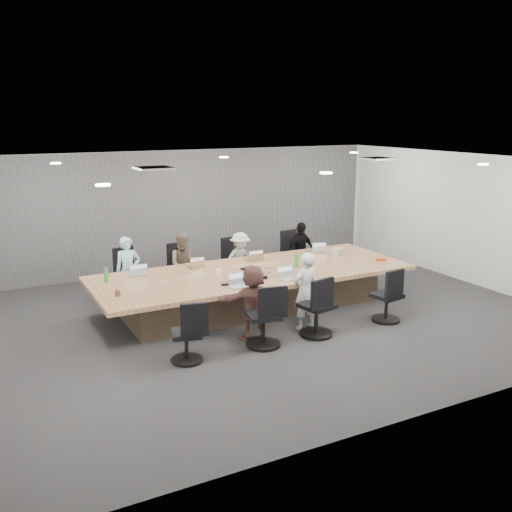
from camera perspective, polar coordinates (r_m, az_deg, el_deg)
name	(u,v)px	position (r m, az deg, el deg)	size (l,w,h in m)	color
floor	(266,316)	(10.50, 1.01, -6.04)	(10.00, 8.00, 0.00)	#2D2D2F
ceiling	(267,162)	(9.90, 1.08, 9.38)	(10.00, 8.00, 0.00)	white
wall_back	(186,210)	(13.70, -6.97, 4.63)	(10.00, 2.80, 0.00)	silver
wall_front	(429,307)	(6.98, 16.92, -4.90)	(10.00, 2.80, 0.00)	silver
wall_right	(469,219)	(13.20, 20.54, 3.50)	(8.00, 2.80, 0.00)	silver
curtain	(188,210)	(13.62, -6.85, 4.58)	(9.80, 0.04, 2.80)	slate
conference_table	(254,288)	(10.79, -0.24, -3.23)	(6.00, 2.20, 0.74)	brown
chair_0	(124,279)	(11.64, -13.05, -2.24)	(0.56, 0.56, 0.83)	black
chair_1	(179,273)	(11.96, -7.72, -1.69)	(0.53, 0.53, 0.78)	black
chair_2	(233,266)	(12.42, -2.28, -1.00)	(0.53, 0.53, 0.78)	black
chair_3	(292,257)	(13.10, 3.62, -0.13)	(0.56, 0.56, 0.82)	black
chair_4	(186,338)	(8.58, -6.99, -8.16)	(0.50, 0.50, 0.75)	black
chair_5	(263,320)	(9.05, 0.73, -6.45)	(0.58, 0.58, 0.87)	black
chair_6	(317,310)	(9.53, 6.07, -5.43)	(0.59, 0.59, 0.87)	black
chair_7	(387,300)	(10.40, 12.93, -4.30)	(0.53, 0.53, 0.79)	black
person_0	(128,271)	(11.25, -12.67, -1.46)	(0.49, 0.32, 1.33)	#A2CDED
laptop_0	(136,274)	(10.71, -11.92, -1.73)	(0.33, 0.23, 0.02)	#B2B2B7
person_1	(184,265)	(11.58, -7.17, -0.85)	(0.64, 0.50, 1.31)	brown
laptop_1	(194,266)	(11.06, -6.19, -1.02)	(0.29, 0.20, 0.02)	#8C6647
person_2	(240,260)	(12.07, -1.58, -0.43)	(0.77, 0.44, 1.19)	#A2A9A1
laptop_2	(252,259)	(11.55, -0.40, -0.29)	(0.31, 0.22, 0.02)	#8C6647
person_3	(300,251)	(12.75, 4.44, 0.54)	(0.75, 0.31, 1.29)	black
laptop_3	(314,251)	(12.28, 5.80, 0.49)	(0.31, 0.22, 0.02)	#B2B2B7
person_5	(253,302)	(9.27, -0.28, -4.63)	(1.17, 0.37, 1.26)	brown
laptop_5	(238,286)	(9.71, -1.77, -3.06)	(0.30, 0.21, 0.02)	#B2B2B7
person_6	(306,291)	(9.74, 4.97, -3.51)	(0.49, 0.32, 1.35)	#BDBDBD
laptop_6	(289,279)	(10.16, 3.33, -2.30)	(0.33, 0.23, 0.02)	#B2B2B7
bottle_green_left	(106,275)	(10.30, -14.76, -1.83)	(0.07, 0.07, 0.26)	green
bottle_green_right	(297,260)	(11.01, 4.10, -0.36)	(0.08, 0.08, 0.27)	green
bottle_clear	(201,275)	(10.10, -5.53, -1.88)	(0.06, 0.06, 0.21)	silver
cup_white_far	(218,272)	(10.46, -3.79, -1.58)	(0.09, 0.09, 0.11)	white
cup_white_near	(309,257)	(11.54, 5.34, -0.14)	(0.08, 0.08, 0.11)	white
mug_brown	(118,293)	(9.48, -13.67, -3.61)	(0.09, 0.09, 0.10)	brown
mic_left	(225,284)	(9.82, -3.10, -2.84)	(0.14, 0.09, 0.03)	black
mic_right	(246,269)	(10.80, -1.05, -1.27)	(0.17, 0.11, 0.03)	black
stapler	(263,278)	(10.15, 0.69, -2.17)	(0.17, 0.04, 0.06)	black
canvas_bag	(337,252)	(12.00, 8.14, 0.43)	(0.28, 0.17, 0.15)	#BFB798
snack_packet	(381,259)	(11.75, 12.39, -0.32)	(0.19, 0.13, 0.04)	#C13A09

